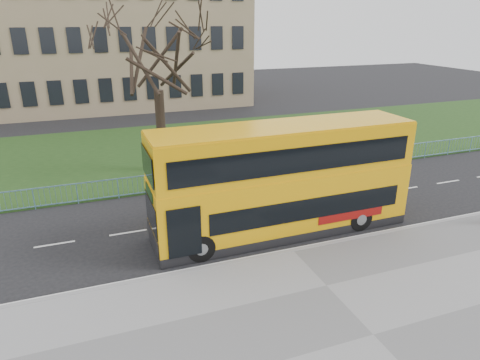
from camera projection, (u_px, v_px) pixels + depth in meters
name	position (u px, v px, depth m)	size (l,w,h in m)	color
ground	(276.00, 236.00, 18.50)	(120.00, 120.00, 0.00)	black
pavement	(373.00, 336.00, 12.55)	(80.00, 10.50, 0.12)	slate
kerb	(293.00, 251.00, 17.11)	(80.00, 0.20, 0.14)	gray
grass_verge	(194.00, 147.00, 31.03)	(80.00, 15.40, 0.08)	#1B3814
guard_railing	(228.00, 175.00, 24.10)	(40.00, 0.12, 1.10)	#689DB9
bare_tree	(157.00, 74.00, 24.23)	(8.10, 8.10, 11.58)	black
civic_building	(96.00, 37.00, 45.12)	(30.00, 15.00, 14.00)	#917F5C
yellow_bus	(283.00, 177.00, 18.07)	(11.22, 2.77, 4.69)	#F2A90A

